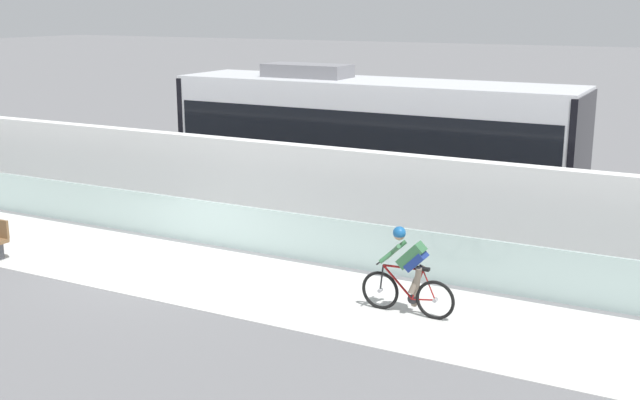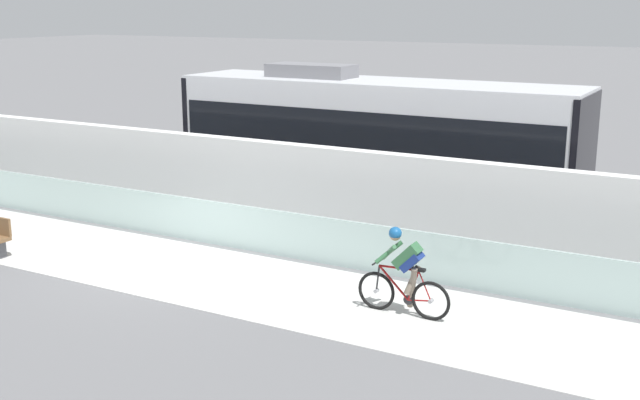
{
  "view_description": "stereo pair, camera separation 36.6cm",
  "coord_description": "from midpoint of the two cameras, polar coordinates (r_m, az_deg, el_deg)",
  "views": [
    {
      "loc": [
        10.38,
        -12.45,
        5.39
      ],
      "look_at": [
        2.57,
        2.35,
        1.25
      ],
      "focal_mm": 44.34,
      "sensor_mm": 36.0,
      "label": 1
    },
    {
      "loc": [
        10.7,
        -12.27,
        5.39
      ],
      "look_at": [
        2.57,
        2.35,
        1.25
      ],
      "focal_mm": 44.34,
      "sensor_mm": 36.0,
      "label": 2
    }
  ],
  "objects": [
    {
      "name": "ground_plane",
      "position": [
        17.11,
        -12.03,
        -4.78
      ],
      "size": [
        200.0,
        200.0,
        0.0
      ],
      "primitive_type": "plane",
      "color": "slate"
    },
    {
      "name": "bike_path_deck",
      "position": [
        17.11,
        -12.03,
        -4.76
      ],
      "size": [
        32.0,
        3.2,
        0.01
      ],
      "primitive_type": "cube",
      "color": "silver",
      "rests_on": "ground"
    },
    {
      "name": "glass_parapet",
      "position": [
        18.35,
        -8.44,
        -1.66
      ],
      "size": [
        32.0,
        0.05,
        1.03
      ],
      "primitive_type": "cube",
      "color": "#ADC6C1",
      "rests_on": "ground"
    },
    {
      "name": "concrete_barrier_wall",
      "position": [
        19.64,
        -5.41,
        1.18
      ],
      "size": [
        32.0,
        0.36,
        2.17
      ],
      "primitive_type": "cube",
      "color": "white",
      "rests_on": "ground"
    },
    {
      "name": "tram_rail_near",
      "position": [
        21.96,
        -1.81,
        -0.31
      ],
      "size": [
        32.0,
        0.08,
        0.01
      ],
      "primitive_type": "cube",
      "color": "#595654",
      "rests_on": "ground"
    },
    {
      "name": "tram_rail_far",
      "position": [
        23.18,
        -0.06,
        0.46
      ],
      "size": [
        32.0,
        0.08,
        0.01
      ],
      "primitive_type": "cube",
      "color": "#595654",
      "rests_on": "ground"
    },
    {
      "name": "tram",
      "position": [
        21.41,
        3.22,
        4.47
      ],
      "size": [
        11.06,
        2.54,
        3.81
      ],
      "color": "silver",
      "rests_on": "ground"
    },
    {
      "name": "cyclist_on_bike",
      "position": [
        14.09,
        5.64,
        -5.25
      ],
      "size": [
        1.77,
        0.58,
        1.61
      ],
      "color": "black",
      "rests_on": "ground"
    }
  ]
}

